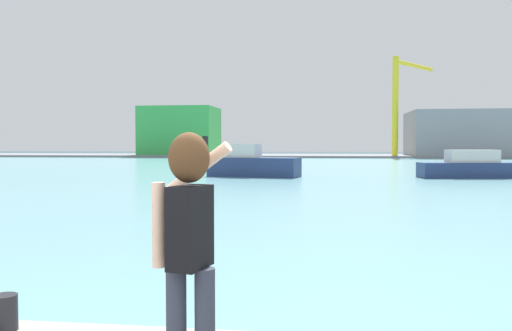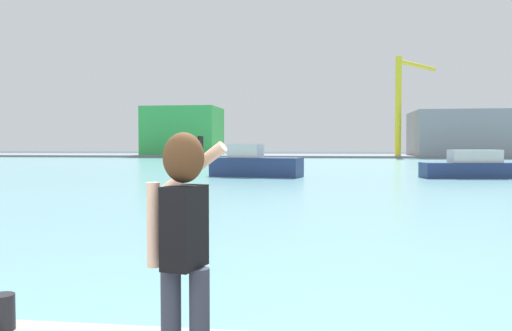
{
  "view_description": "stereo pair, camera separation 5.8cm",
  "coord_description": "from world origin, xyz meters",
  "px_view_note": "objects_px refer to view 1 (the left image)",
  "views": [
    {
      "loc": [
        1.31,
        -2.59,
        2.16
      ],
      "look_at": [
        0.03,
        7.08,
        1.77
      ],
      "focal_mm": 37.07,
      "sensor_mm": 36.0,
      "label": 1
    },
    {
      "loc": [
        1.36,
        -2.58,
        2.16
      ],
      "look_at": [
        0.03,
        7.08,
        1.77
      ],
      "focal_mm": 37.07,
      "sensor_mm": 36.0,
      "label": 2
    }
  ],
  "objects_px": {
    "warehouse_left": "(180,131)",
    "warehouse_right": "(463,133)",
    "harbor_bollard": "(5,313)",
    "boat_moored_2": "(486,168)",
    "boat_moored": "(252,165)",
    "person_photographer": "(189,232)",
    "port_crane": "(401,94)"
  },
  "relations": [
    {
      "from": "warehouse_left",
      "to": "warehouse_right",
      "type": "distance_m",
      "value": 48.48
    },
    {
      "from": "harbor_bollard",
      "to": "boat_moored_2",
      "type": "distance_m",
      "value": 33.98
    },
    {
      "from": "boat_moored",
      "to": "boat_moored_2",
      "type": "xyz_separation_m",
      "value": [
        15.14,
        0.69,
        -0.16
      ]
    },
    {
      "from": "boat_moored",
      "to": "warehouse_left",
      "type": "xyz_separation_m",
      "value": [
        -21.02,
        57.2,
        3.78
      ]
    },
    {
      "from": "person_photographer",
      "to": "warehouse_left",
      "type": "xyz_separation_m",
      "value": [
        -24.98,
        88.71,
        3.04
      ]
    },
    {
      "from": "boat_moored",
      "to": "warehouse_right",
      "type": "relative_size",
      "value": 0.37
    },
    {
      "from": "warehouse_left",
      "to": "port_crane",
      "type": "height_order",
      "value": "port_crane"
    },
    {
      "from": "warehouse_left",
      "to": "port_crane",
      "type": "xyz_separation_m",
      "value": [
        38.13,
        -2.37,
        5.86
      ]
    },
    {
      "from": "person_photographer",
      "to": "warehouse_right",
      "type": "xyz_separation_m",
      "value": [
        23.48,
        88.14,
        2.47
      ]
    },
    {
      "from": "boat_moored",
      "to": "warehouse_right",
      "type": "distance_m",
      "value": 63.01
    },
    {
      "from": "boat_moored",
      "to": "harbor_bollard",
      "type": "bearing_deg",
      "value": -73.92
    },
    {
      "from": "person_photographer",
      "to": "boat_moored",
      "type": "distance_m",
      "value": 31.77
    },
    {
      "from": "harbor_bollard",
      "to": "warehouse_right",
      "type": "height_order",
      "value": "warehouse_right"
    },
    {
      "from": "warehouse_left",
      "to": "port_crane",
      "type": "bearing_deg",
      "value": -3.56
    },
    {
      "from": "person_photographer",
      "to": "boat_moored",
      "type": "relative_size",
      "value": 0.27
    },
    {
      "from": "boat_moored",
      "to": "boat_moored_2",
      "type": "distance_m",
      "value": 15.16
    },
    {
      "from": "person_photographer",
      "to": "port_crane",
      "type": "xyz_separation_m",
      "value": [
        13.15,
        86.34,
        8.91
      ]
    },
    {
      "from": "warehouse_right",
      "to": "harbor_bollard",
      "type": "bearing_deg",
      "value": -106.22
    },
    {
      "from": "harbor_bollard",
      "to": "warehouse_left",
      "type": "bearing_deg",
      "value": 104.71
    },
    {
      "from": "person_photographer",
      "to": "boat_moored",
      "type": "height_order",
      "value": "person_photographer"
    },
    {
      "from": "harbor_bollard",
      "to": "boat_moored",
      "type": "bearing_deg",
      "value": 93.83
    },
    {
      "from": "boat_moored_2",
      "to": "port_crane",
      "type": "height_order",
      "value": "port_crane"
    },
    {
      "from": "harbor_bollard",
      "to": "port_crane",
      "type": "relative_size",
      "value": 0.02
    },
    {
      "from": "boat_moored_2",
      "to": "port_crane",
      "type": "distance_m",
      "value": 55.05
    },
    {
      "from": "person_photographer",
      "to": "boat_moored_2",
      "type": "relative_size",
      "value": 0.19
    },
    {
      "from": "harbor_bollard",
      "to": "warehouse_left",
      "type": "height_order",
      "value": "warehouse_left"
    },
    {
      "from": "warehouse_right",
      "to": "person_photographer",
      "type": "bearing_deg",
      "value": -104.92
    },
    {
      "from": "boat_moored_2",
      "to": "warehouse_right",
      "type": "xyz_separation_m",
      "value": [
        12.31,
        55.94,
        3.36
      ]
    },
    {
      "from": "person_photographer",
      "to": "port_crane",
      "type": "relative_size",
      "value": 0.11
    },
    {
      "from": "boat_moored",
      "to": "warehouse_left",
      "type": "bearing_deg",
      "value": 122.42
    },
    {
      "from": "person_photographer",
      "to": "boat_moored_2",
      "type": "distance_m",
      "value": 34.1
    },
    {
      "from": "harbor_bollard",
      "to": "boat_moored_2",
      "type": "relative_size",
      "value": 0.04
    }
  ]
}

